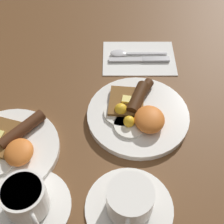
# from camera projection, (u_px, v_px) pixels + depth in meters

# --- Properties ---
(ground_plane) EXTENTS (3.00, 3.00, 0.00)m
(ground_plane) POSITION_uv_depth(u_px,v_px,m) (138.00, 117.00, 0.72)
(ground_plane) COLOR brown
(breakfast_plate_near) EXTENTS (0.23, 0.23, 0.05)m
(breakfast_plate_near) POSITION_uv_depth(u_px,v_px,m) (138.00, 113.00, 0.71)
(breakfast_plate_near) COLOR white
(breakfast_plate_near) RESTS_ON ground_plane
(breakfast_plate_far) EXTENTS (0.21, 0.21, 0.04)m
(breakfast_plate_far) POSITION_uv_depth(u_px,v_px,m) (9.00, 148.00, 0.65)
(breakfast_plate_far) COLOR white
(breakfast_plate_far) RESTS_ON ground_plane
(teacup_near) EXTENTS (0.17, 0.17, 0.07)m
(teacup_near) POSITION_uv_depth(u_px,v_px,m) (130.00, 203.00, 0.56)
(teacup_near) COLOR white
(teacup_near) RESTS_ON ground_plane
(teacup_far) EXTENTS (0.16, 0.16, 0.07)m
(teacup_far) POSITION_uv_depth(u_px,v_px,m) (27.00, 201.00, 0.56)
(teacup_far) COLOR white
(teacup_far) RESTS_ON ground_plane
(napkin) EXTENTS (0.14, 0.20, 0.01)m
(napkin) POSITION_uv_depth(u_px,v_px,m) (139.00, 58.00, 0.85)
(napkin) COLOR white
(napkin) RESTS_ON ground_plane
(knife) EXTENTS (0.02, 0.16, 0.01)m
(knife) POSITION_uv_depth(u_px,v_px,m) (143.00, 59.00, 0.84)
(knife) COLOR silver
(knife) RESTS_ON napkin
(spoon) EXTENTS (0.03, 0.16, 0.01)m
(spoon) POSITION_uv_depth(u_px,v_px,m) (125.00, 53.00, 0.85)
(spoon) COLOR silver
(spoon) RESTS_ON napkin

